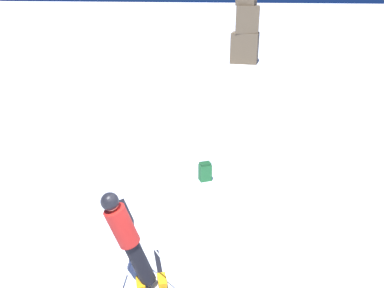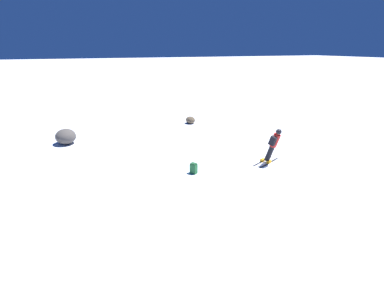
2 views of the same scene
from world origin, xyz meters
TOP-DOWN VIEW (x-y plane):
  - skier at (-0.98, -0.12)m, footprint 1.53×1.83m
  - rock_pillar at (-1.32, 21.29)m, footprint 1.78×1.56m
  - spare_backpack at (-0.54, 3.91)m, footprint 0.37×0.35m

SIDE VIEW (x-z plane):
  - spare_backpack at x=-0.54m, z-range -0.01..0.49m
  - skier at x=-0.98m, z-range 0.10..1.99m
  - rock_pillar at x=-1.32m, z-range -0.46..5.19m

